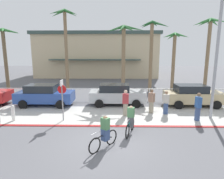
% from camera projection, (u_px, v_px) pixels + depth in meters
% --- Properties ---
extents(ground_plane, '(80.00, 80.00, 0.00)m').
position_uv_depth(ground_plane, '(111.00, 96.00, 18.88)').
color(ground_plane, '#5B5B60').
extents(sidewalk_strip, '(44.00, 4.00, 0.02)m').
position_uv_depth(sidewalk_strip, '(109.00, 115.00, 13.19)').
color(sidewalk_strip, beige).
rests_on(sidewalk_strip, ground).
extents(curb_paint, '(44.00, 0.24, 0.03)m').
position_uv_depth(curb_paint, '(108.00, 126.00, 11.22)').
color(curb_paint, maroon).
rests_on(curb_paint, ground).
extents(building_backdrop, '(20.37, 12.42, 7.33)m').
position_uv_depth(building_backdrop, '(98.00, 55.00, 35.40)').
color(building_backdrop, beige).
rests_on(building_backdrop, ground).
extents(rail_fence, '(25.08, 0.08, 1.04)m').
position_uv_depth(rail_fence, '(111.00, 90.00, 17.25)').
color(rail_fence, white).
rests_on(rail_fence, ground).
extents(stop_sign_bike_lane, '(0.52, 0.56, 2.56)m').
position_uv_depth(stop_sign_bike_lane, '(62.00, 94.00, 11.82)').
color(stop_sign_bike_lane, gray).
rests_on(stop_sign_bike_lane, ground).
extents(bollard_0, '(0.20, 0.20, 1.00)m').
position_uv_depth(bollard_0, '(13.00, 113.00, 12.00)').
color(bollard_0, white).
rests_on(bollard_0, ground).
extents(streetlight_curb, '(0.24, 2.54, 7.50)m').
position_uv_depth(streetlight_curb, '(219.00, 51.00, 11.56)').
color(streetlight_curb, '#9EA0A5').
rests_on(streetlight_curb, ground).
extents(palm_tree_1, '(3.53, 3.03, 6.57)m').
position_uv_depth(palm_tree_1, '(4.00, 45.00, 19.96)').
color(palm_tree_1, brown).
rests_on(palm_tree_1, ground).
extents(palm_tree_2, '(3.23, 3.39, 8.78)m').
position_uv_depth(palm_tree_2, '(65.00, 31.00, 21.40)').
color(palm_tree_2, '#846B4C').
rests_on(palm_tree_2, ground).
extents(palm_tree_3, '(3.67, 3.65, 6.63)m').
position_uv_depth(palm_tree_3, '(123.00, 43.00, 18.09)').
color(palm_tree_3, '#846B4C').
rests_on(palm_tree_3, ground).
extents(palm_tree_4, '(3.05, 3.17, 7.34)m').
position_uv_depth(palm_tree_4, '(152.00, 41.00, 20.13)').
color(palm_tree_4, '#846B4C').
rests_on(palm_tree_4, ground).
extents(palm_tree_5, '(2.95, 3.11, 6.22)m').
position_uv_depth(palm_tree_5, '(174.00, 47.00, 20.68)').
color(palm_tree_5, '#846B4C').
rests_on(palm_tree_5, ground).
extents(palm_tree_6, '(3.11, 3.32, 7.54)m').
position_uv_depth(palm_tree_6, '(209.00, 36.00, 19.71)').
color(palm_tree_6, '#846B4C').
rests_on(palm_tree_6, ground).
extents(car_blue_1, '(4.40, 2.02, 1.69)m').
position_uv_depth(car_blue_1, '(45.00, 95.00, 15.37)').
color(car_blue_1, '#284793').
rests_on(car_blue_1, ground).
extents(car_silver_2, '(4.40, 2.02, 1.69)m').
position_uv_depth(car_silver_2, '(117.00, 94.00, 15.56)').
color(car_silver_2, '#B2B7BC').
rests_on(car_silver_2, ground).
extents(car_tan_3, '(4.40, 2.02, 1.69)m').
position_uv_depth(car_tan_3, '(193.00, 95.00, 15.25)').
color(car_tan_3, tan).
rests_on(car_tan_3, ground).
extents(cyclist_teal_0, '(0.61, 1.75, 1.50)m').
position_uv_depth(cyclist_teal_0, '(131.00, 120.00, 10.16)').
color(cyclist_teal_0, black).
rests_on(cyclist_teal_0, ground).
extents(cyclist_black_1, '(1.20, 1.45, 1.50)m').
position_uv_depth(cyclist_black_1, '(105.00, 133.00, 8.59)').
color(cyclist_black_1, black).
rests_on(cyclist_black_1, ground).
extents(pedestrian_0, '(0.47, 0.46, 1.69)m').
position_uv_depth(pedestrian_0, '(151.00, 102.00, 13.51)').
color(pedestrian_0, gray).
rests_on(pedestrian_0, ground).
extents(pedestrian_1, '(0.43, 0.36, 1.76)m').
position_uv_depth(pedestrian_1, '(126.00, 104.00, 12.92)').
color(pedestrian_1, gray).
rests_on(pedestrian_1, ground).
extents(pedestrian_2, '(0.34, 0.42, 1.77)m').
position_uv_depth(pedestrian_2, '(198.00, 108.00, 11.98)').
color(pedestrian_2, '#384C7A').
rests_on(pedestrian_2, ground).
extents(pedestrian_3, '(0.47, 0.42, 1.62)m').
position_uv_depth(pedestrian_3, '(166.00, 104.00, 13.27)').
color(pedestrian_3, '#384C7A').
rests_on(pedestrian_3, ground).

